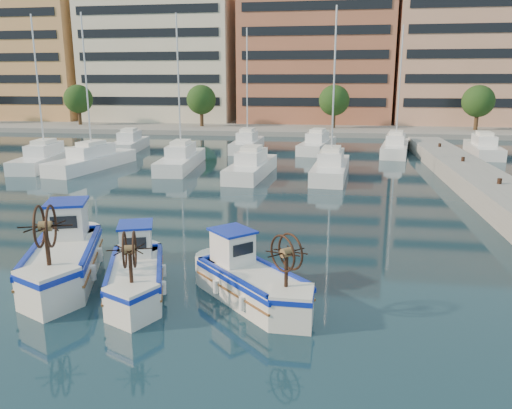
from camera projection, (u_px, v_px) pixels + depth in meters
name	position (u px, v px, depth m)	size (l,w,h in m)	color
ground	(201.00, 295.00, 15.81)	(300.00, 300.00, 0.00)	#1B3947
waterfront	(371.00, 51.00, 74.21)	(180.00, 40.00, 25.60)	gray
yacht_marina	(252.00, 154.00, 42.75)	(39.62, 23.11, 11.50)	white
fishing_boat_a	(64.00, 254.00, 17.02)	(3.47, 5.15, 3.11)	silver
fishing_boat_b	(136.00, 271.00, 15.93)	(2.83, 4.22, 2.55)	silver
fishing_boat_c	(250.00, 278.00, 15.34)	(3.95, 3.99, 2.58)	silver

